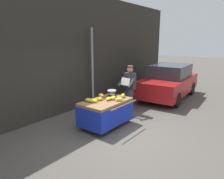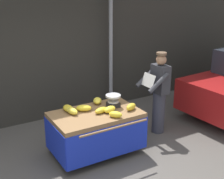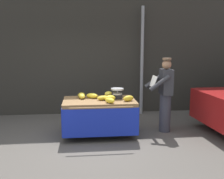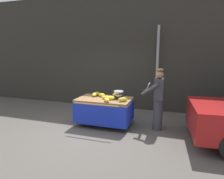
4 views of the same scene
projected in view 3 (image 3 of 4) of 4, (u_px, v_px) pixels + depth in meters
The scene contains 14 objects.
ground_plane at pixel (88, 146), 5.42m from camera, with size 60.00×60.00×0.00m, color #514C47.
back_wall at pixel (85, 39), 7.70m from camera, with size 16.00×0.24×4.32m, color #2D2B26.
street_pole at pixel (142, 62), 7.64m from camera, with size 0.09×0.09×3.05m, color gray.
banana_cart at pixel (99, 110), 5.96m from camera, with size 1.60×1.17×0.82m.
weighing_scale at pixel (117, 93), 6.03m from camera, with size 0.28×0.28×0.24m.
banana_bunch_0 at pixel (92, 96), 6.07m from camera, with size 0.15×0.28×0.11m, color yellow.
banana_bunch_1 at pixel (108, 94), 6.31m from camera, with size 0.16×0.24×0.11m, color yellow.
banana_bunch_2 at pixel (81, 95), 6.20m from camera, with size 0.17×0.26×0.10m, color gold.
banana_bunch_3 at pixel (110, 98), 5.83m from camera, with size 0.13×0.25×0.12m, color yellow.
banana_bunch_4 at pixel (128, 98), 5.77m from camera, with size 0.12×0.26×0.12m, color gold.
banana_bunch_5 at pixel (82, 96), 6.03m from camera, with size 0.13×0.28×0.12m, color yellow.
banana_bunch_6 at pixel (103, 98), 5.87m from camera, with size 0.13×0.27×0.10m, color gold.
banana_bunch_7 at pixel (110, 100), 5.59m from camera, with size 0.13×0.24×0.11m, color yellow.
vendor_person at pixel (165, 95), 6.20m from camera, with size 0.59×0.52×1.71m.
Camera 3 is at (-0.06, -5.16, 2.07)m, focal length 43.24 mm.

